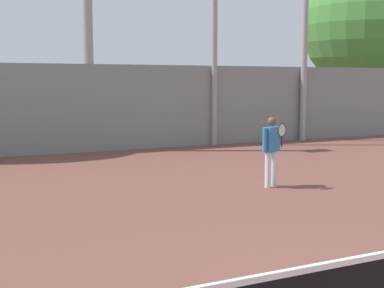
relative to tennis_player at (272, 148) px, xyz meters
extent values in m
cylinder|color=silver|center=(-0.10, -0.03, -0.49)|extent=(0.14, 0.14, 0.81)
cylinder|color=silver|center=(0.10, 0.04, -0.49)|extent=(0.14, 0.14, 0.81)
cube|color=teal|center=(0.00, 0.01, 0.19)|extent=(0.43, 0.31, 0.55)
cylinder|color=teal|center=(-0.23, -0.07, 0.20)|extent=(0.10, 0.10, 0.54)
cylinder|color=teal|center=(0.23, 0.09, 0.20)|extent=(0.10, 0.10, 0.54)
sphere|color=brown|center=(0.00, 0.01, 0.59)|extent=(0.19, 0.19, 0.19)
cylinder|color=black|center=(0.09, -0.26, 0.16)|extent=(0.03, 0.03, 0.22)
torus|color=black|center=(0.09, -0.26, 0.42)|extent=(0.30, 0.12, 0.31)
cylinder|color=silver|center=(0.09, -0.26, 0.42)|extent=(0.25, 0.09, 0.27)
cylinder|color=#939399|center=(2.62, 7.60, 4.26)|extent=(0.21, 0.21, 10.30)
cylinder|color=#939399|center=(6.63, 7.50, 3.93)|extent=(0.24, 0.24, 9.64)
cylinder|color=#939399|center=(-1.98, 7.99, 3.96)|extent=(0.32, 0.32, 9.71)
cube|color=gray|center=(-2.80, 7.71, 0.58)|extent=(30.48, 0.06, 2.95)
cylinder|color=brown|center=(13.46, 11.30, 0.40)|extent=(0.50, 0.50, 2.58)
sphere|color=#428438|center=(13.46, 11.30, 4.28)|extent=(6.49, 6.49, 6.49)
camera|label=1|loc=(-6.80, -9.92, 1.49)|focal=50.00mm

